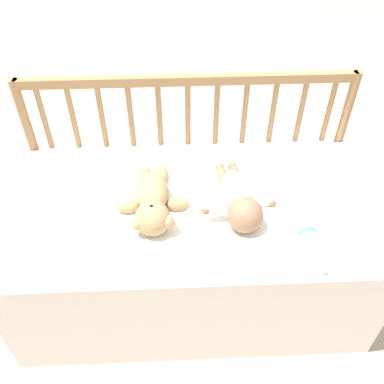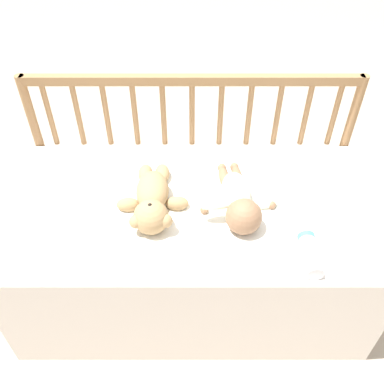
# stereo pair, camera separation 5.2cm
# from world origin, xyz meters

# --- Properties ---
(ground_plane) EXTENTS (12.00, 12.00, 0.00)m
(ground_plane) POSITION_xyz_m (0.00, 0.00, 0.00)
(ground_plane) COLOR tan
(crib_mattress) EXTENTS (1.32, 0.69, 0.49)m
(crib_mattress) POSITION_xyz_m (0.00, 0.00, 0.24)
(crib_mattress) COLOR white
(crib_mattress) RESTS_ON ground_plane
(crib_rail) EXTENTS (1.32, 0.04, 0.80)m
(crib_rail) POSITION_xyz_m (0.00, 0.37, 0.58)
(crib_rail) COLOR #997047
(crib_rail) RESTS_ON ground_plane
(blanket) EXTENTS (0.77, 0.48, 0.01)m
(blanket) POSITION_xyz_m (0.01, 0.02, 0.49)
(blanket) COLOR white
(blanket) RESTS_ON crib_mattress
(teddy_bear) EXTENTS (0.26, 0.36, 0.12)m
(teddy_bear) POSITION_xyz_m (-0.14, -0.02, 0.54)
(teddy_bear) COLOR tan
(teddy_bear) RESTS_ON crib_mattress
(baby) EXTENTS (0.28, 0.38, 0.12)m
(baby) POSITION_xyz_m (0.16, -0.03, 0.54)
(baby) COLOR #EAEACC
(baby) RESTS_ON crib_mattress
(baby_bottle) EXTENTS (0.06, 0.18, 0.06)m
(baby_bottle) POSITION_xyz_m (0.37, -0.23, 0.52)
(baby_bottle) COLOR white
(baby_bottle) RESTS_ON crib_mattress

